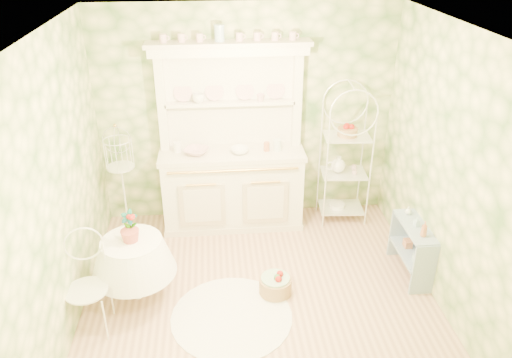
{
  "coord_description": "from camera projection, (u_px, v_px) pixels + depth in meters",
  "views": [
    {
      "loc": [
        -0.41,
        -3.97,
        3.47
      ],
      "look_at": [
        0.0,
        0.5,
        1.15
      ],
      "focal_mm": 35.0,
      "sensor_mm": 36.0,
      "label": 1
    }
  ],
  "objects": [
    {
      "name": "cup_left",
      "position": [
        199.0,
        100.0,
        5.84
      ],
      "size": [
        0.16,
        0.16,
        0.11
      ],
      "primitive_type": "imported",
      "rotation": [
        0.0,
        0.0,
        0.15
      ],
      "color": "white",
      "rests_on": "kitchen_dresser"
    },
    {
      "name": "side_shelf",
      "position": [
        412.0,
        248.0,
        5.4
      ],
      "size": [
        0.33,
        0.77,
        0.65
      ],
      "primitive_type": "cube",
      "rotation": [
        0.0,
        0.0,
        0.07
      ],
      "color": "#8DA6BC",
      "rests_on": "floor"
    },
    {
      "name": "ceiling",
      "position": [
        262.0,
        32.0,
        3.9
      ],
      "size": [
        3.6,
        3.6,
        0.0
      ],
      "primitive_type": "plane",
      "color": "white",
      "rests_on": "floor"
    },
    {
      "name": "cafe_chair",
      "position": [
        86.0,
        289.0,
        4.58
      ],
      "size": [
        0.5,
        0.5,
        0.93
      ],
      "primitive_type": "cube",
      "rotation": [
        0.0,
        0.0,
        0.21
      ],
      "color": "white",
      "rests_on": "floor"
    },
    {
      "name": "bottle_blue",
      "position": [
        416.0,
        223.0,
        5.25
      ],
      "size": [
        0.06,
        0.06,
        0.11
      ],
      "primitive_type": "imported",
      "rotation": [
        0.0,
        0.0,
        0.35
      ],
      "color": "#A0C0D2",
      "rests_on": "side_shelf"
    },
    {
      "name": "birdcage_stand",
      "position": [
        122.0,
        180.0,
        5.93
      ],
      "size": [
        0.37,
        0.37,
        1.47
      ],
      "primitive_type": "cube",
      "rotation": [
        0.0,
        0.0,
        -0.07
      ],
      "color": "white",
      "rests_on": "floor"
    },
    {
      "name": "floor",
      "position": [
        260.0,
        300.0,
        5.14
      ],
      "size": [
        3.6,
        3.6,
        0.0
      ],
      "primitive_type": "plane",
      "color": "tan",
      "rests_on": "ground"
    },
    {
      "name": "wall_left",
      "position": [
        57.0,
        193.0,
        4.38
      ],
      "size": [
        3.6,
        3.6,
        0.0
      ],
      "primitive_type": "plane",
      "color": "#F5EDAD",
      "rests_on": "floor"
    },
    {
      "name": "wall_back",
      "position": [
        246.0,
        116.0,
        6.11
      ],
      "size": [
        3.6,
        3.6,
        0.0
      ],
      "primitive_type": "plane",
      "color": "#F5EDAD",
      "rests_on": "floor"
    },
    {
      "name": "kitchen_dresser",
      "position": [
        232.0,
        141.0,
        5.94
      ],
      "size": [
        1.87,
        0.61,
        2.29
      ],
      "primitive_type": "cube",
      "color": "white",
      "rests_on": "floor"
    },
    {
      "name": "cup_right",
      "position": [
        261.0,
        99.0,
        5.88
      ],
      "size": [
        0.1,
        0.1,
        0.09
      ],
      "primitive_type": "imported",
      "rotation": [
        0.0,
        0.0,
        0.03
      ],
      "color": "white",
      "rests_on": "kitchen_dresser"
    },
    {
      "name": "round_table",
      "position": [
        135.0,
        269.0,
        5.01
      ],
      "size": [
        0.71,
        0.71,
        0.73
      ],
      "primitive_type": "cylinder",
      "rotation": [
        0.0,
        0.0,
        0.06
      ],
      "color": "white",
      "rests_on": "floor"
    },
    {
      "name": "lace_rug",
      "position": [
        232.0,
        317.0,
        4.92
      ],
      "size": [
        1.34,
        1.34,
        0.01
      ],
      "primitive_type": "cylinder",
      "rotation": [
        0.0,
        0.0,
        0.13
      ],
      "color": "white",
      "rests_on": "floor"
    },
    {
      "name": "bakers_rack",
      "position": [
        345.0,
        157.0,
        6.18
      ],
      "size": [
        0.57,
        0.43,
        1.75
      ],
      "primitive_type": "cube",
      "rotation": [
        0.0,
        0.0,
        -0.08
      ],
      "color": "white",
      "rests_on": "floor"
    },
    {
      "name": "wall_right",
      "position": [
        452.0,
        176.0,
        4.67
      ],
      "size": [
        3.6,
        3.6,
        0.0
      ],
      "primitive_type": "plane",
      "color": "#F5EDAD",
      "rests_on": "floor"
    },
    {
      "name": "wall_front",
      "position": [
        292.0,
        328.0,
        2.93
      ],
      "size": [
        3.6,
        3.6,
        0.0
      ],
      "primitive_type": "plane",
      "color": "#F5EDAD",
      "rests_on": "floor"
    },
    {
      "name": "bowl_floral",
      "position": [
        197.0,
        153.0,
        5.94
      ],
      "size": [
        0.37,
        0.37,
        0.07
      ],
      "primitive_type": "imported",
      "rotation": [
        0.0,
        0.0,
        -0.42
      ],
      "color": "white",
      "rests_on": "kitchen_dresser"
    },
    {
      "name": "floor_basket",
      "position": [
        275.0,
        283.0,
        5.19
      ],
      "size": [
        0.49,
        0.49,
        0.25
      ],
      "primitive_type": "cylinder",
      "rotation": [
        0.0,
        0.0,
        -0.37
      ],
      "color": "tan",
      "rests_on": "floor"
    },
    {
      "name": "bowl_white",
      "position": [
        240.0,
        152.0,
        5.96
      ],
      "size": [
        0.24,
        0.24,
        0.07
      ],
      "primitive_type": "imported",
      "rotation": [
        0.0,
        0.0,
        0.12
      ],
      "color": "white",
      "rests_on": "kitchen_dresser"
    },
    {
      "name": "bottle_glass",
      "position": [
        408.0,
        212.0,
        5.46
      ],
      "size": [
        0.09,
        0.09,
        0.09
      ],
      "primitive_type": "imported",
      "rotation": [
        0.0,
        0.0,
        -0.29
      ],
      "color": "silver",
      "rests_on": "side_shelf"
    },
    {
      "name": "bottle_amber",
      "position": [
        424.0,
        230.0,
        5.06
      ],
      "size": [
        0.08,
        0.08,
        0.17
      ],
      "primitive_type": "imported",
      "rotation": [
        0.0,
        0.0,
        -0.34
      ],
      "color": "#B26A43",
      "rests_on": "side_shelf"
    },
    {
      "name": "potted_geranium",
      "position": [
        130.0,
        227.0,
        4.82
      ],
      "size": [
        0.18,
        0.13,
        0.31
      ],
      "primitive_type": "imported",
      "rotation": [
        0.0,
        0.0,
        -0.15
      ],
      "color": "#3F7238",
      "rests_on": "round_table"
    }
  ]
}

